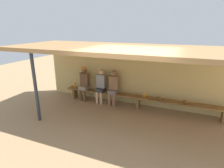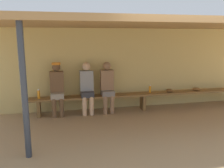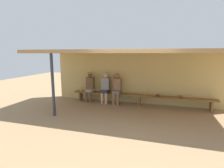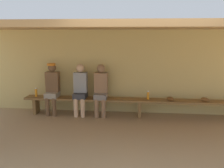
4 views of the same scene
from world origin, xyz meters
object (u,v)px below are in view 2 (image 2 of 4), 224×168
at_px(support_post, 24,92).
at_px(water_bottle_green, 39,94).
at_px(bench, 143,96).
at_px(player_in_white, 107,85).
at_px(baseball_glove_worn, 196,89).
at_px(player_shirtless_tan, 87,86).
at_px(player_rightmost, 57,87).
at_px(baseball_glove_dark_brown, 169,91).
at_px(water_bottle_blue, 150,89).

height_order(support_post, water_bottle_green, support_post).
distance_m(bench, player_in_white, 1.05).
bearing_deg(baseball_glove_worn, player_shirtless_tan, 63.73).
bearing_deg(player_rightmost, baseball_glove_dark_brown, -0.66).
relative_size(bench, player_rightmost, 4.46).
xyz_separation_m(water_bottle_green, baseball_glove_dark_brown, (3.49, -0.05, -0.07)).
height_order(player_in_white, water_bottle_green, player_in_white).
relative_size(support_post, bench, 0.37).
bearing_deg(support_post, player_shirtless_tan, 60.12).
xyz_separation_m(support_post, player_in_white, (1.74, 2.10, -0.37)).
relative_size(player_shirtless_tan, water_bottle_green, 5.74).
bearing_deg(bench, baseball_glove_dark_brown, -2.39).
bearing_deg(water_bottle_blue, player_shirtless_tan, -179.11).
height_order(support_post, player_in_white, support_post).
xyz_separation_m(water_bottle_green, baseball_glove_worn, (4.34, -0.02, -0.07)).
xyz_separation_m(player_rightmost, baseball_glove_worn, (3.89, -0.01, -0.24)).
bearing_deg(baseball_glove_worn, water_bottle_green, 63.65).
relative_size(water_bottle_blue, water_bottle_green, 0.93).
height_order(player_in_white, baseball_glove_worn, player_in_white).
bearing_deg(water_bottle_green, baseball_glove_worn, -0.32).
distance_m(bench, baseball_glove_dark_brown, 0.77).
distance_m(player_in_white, baseball_glove_dark_brown, 1.77).
xyz_separation_m(bench, baseball_glove_worn, (1.61, -0.01, 0.12)).
bearing_deg(water_bottle_blue, baseball_glove_worn, -1.66).
height_order(player_shirtless_tan, water_bottle_green, player_shirtless_tan).
xyz_separation_m(bench, player_shirtless_tan, (-1.53, 0.00, 0.34)).
height_order(player_rightmost, water_bottle_green, player_rightmost).
bearing_deg(baseball_glove_worn, support_post, 89.65).
bearing_deg(baseball_glove_worn, player_rightmost, 63.77).
bearing_deg(water_bottle_green, baseball_glove_dark_brown, -0.75).
height_order(bench, player_rightmost, player_rightmost).
height_order(bench, water_bottle_green, water_bottle_green).
bearing_deg(player_in_white, baseball_glove_dark_brown, -1.13).
height_order(player_shirtless_tan, baseball_glove_dark_brown, player_shirtless_tan).
height_order(support_post, baseball_glove_dark_brown, support_post).
bearing_deg(player_in_white, player_shirtless_tan, 180.00).
distance_m(bench, water_bottle_blue, 0.27).
relative_size(support_post, water_bottle_blue, 10.22).
bearing_deg(water_bottle_green, bench, -0.29).
height_order(player_shirtless_tan, water_bottle_blue, player_shirtless_tan).
xyz_separation_m(player_shirtless_tan, baseball_glove_dark_brown, (2.29, -0.03, -0.22)).
height_order(player_shirtless_tan, baseball_glove_worn, player_shirtless_tan).
bearing_deg(baseball_glove_dark_brown, water_bottle_green, -98.32).
xyz_separation_m(bench, player_rightmost, (-2.28, 0.00, 0.36)).
xyz_separation_m(support_post, bench, (2.74, 2.10, -0.71)).
relative_size(support_post, baseball_glove_worn, 9.17).
relative_size(support_post, player_rightmost, 1.64).
distance_m(bench, water_bottle_green, 2.74).
xyz_separation_m(water_bottle_blue, baseball_glove_worn, (1.40, -0.04, -0.06)).
bearing_deg(baseball_glove_dark_brown, player_shirtless_tan, -98.44).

